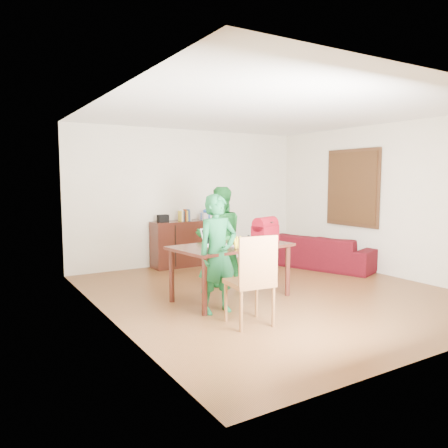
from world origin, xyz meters
TOP-DOWN VIEW (x-y plane):
  - room at (0.01, 0.13)m, footprint 5.20×5.70m
  - table at (-0.72, 0.02)m, footprint 1.78×1.15m
  - chair at (-1.13, -1.05)m, footprint 0.54×0.52m
  - person_near at (-1.21, -0.43)m, footprint 0.57×0.38m
  - person_far at (-0.46, 0.78)m, footprint 0.93×0.83m
  - laptop at (-0.95, -0.04)m, footprint 0.40×0.31m
  - bananas at (-0.83, -0.33)m, footprint 0.18×0.12m
  - bottle at (-0.69, -0.39)m, footprint 0.08×0.08m
  - red_bag at (-0.16, -0.04)m, footprint 0.46×0.35m
  - sofa at (1.95, 1.02)m, footprint 1.56×2.31m

SIDE VIEW (x-z plane):
  - sofa at x=1.95m, z-range 0.00..0.63m
  - chair at x=-1.13m, z-range -0.23..0.86m
  - table at x=-0.72m, z-range 0.29..1.08m
  - person_near at x=-1.21m, z-range 0.00..1.53m
  - person_far at x=-0.46m, z-range 0.00..1.60m
  - bananas at x=-0.83m, z-range 0.79..0.85m
  - laptop at x=-0.95m, z-range 0.71..0.96m
  - bottle at x=-0.69m, z-range 0.79..0.97m
  - red_bag at x=-0.16m, z-range 0.79..1.08m
  - room at x=0.01m, z-range -0.14..2.76m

